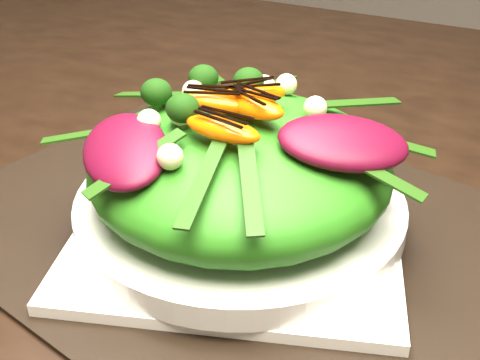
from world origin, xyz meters
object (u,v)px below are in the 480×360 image
at_px(dining_table, 318,159).
at_px(placemat, 240,228).
at_px(orange_segment, 259,97).
at_px(lettuce_mound, 240,166).
at_px(plate_base, 240,221).
at_px(salad_bowl, 240,206).

relative_size(dining_table, placemat, 3.41).
bearing_deg(orange_segment, placemat, -93.18).
bearing_deg(lettuce_mound, plate_base, 63.43).
relative_size(lettuce_mound, orange_segment, 4.06).
height_order(plate_base, salad_bowl, salad_bowl).
relative_size(plate_base, salad_bowl, 0.96).
distance_m(plate_base, orange_segment, 0.10).
distance_m(dining_table, plate_base, 0.18).
bearing_deg(dining_table, placemat, -91.30).
bearing_deg(plate_base, salad_bowl, 0.00).
height_order(plate_base, lettuce_mound, lettuce_mound).
xyz_separation_m(dining_table, lettuce_mound, (-0.00, -0.17, 0.08)).
bearing_deg(salad_bowl, orange_segment, 86.82).
relative_size(salad_bowl, orange_segment, 4.53).
bearing_deg(placemat, orange_segment, 86.82).
relative_size(plate_base, lettuce_mound, 1.07).
bearing_deg(dining_table, orange_segment, -90.91).
relative_size(salad_bowl, lettuce_mound, 1.12).
xyz_separation_m(dining_table, placemat, (-0.00, -0.17, 0.02)).
distance_m(salad_bowl, lettuce_mound, 0.04).
distance_m(plate_base, salad_bowl, 0.01).
bearing_deg(orange_segment, salad_bowl, -93.18).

